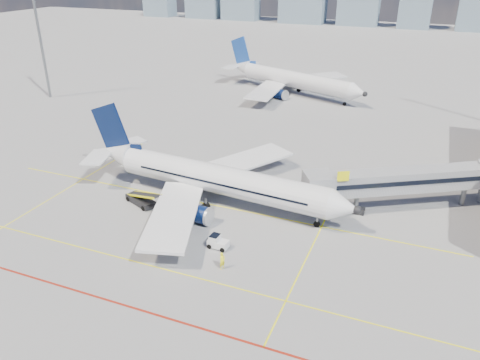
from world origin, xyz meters
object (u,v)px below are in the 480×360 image
(second_aircraft, at_px, (291,79))
(belt_loader, at_px, (141,200))
(ramp_worker, at_px, (222,261))
(main_aircraft, at_px, (210,178))
(cargo_dolly, at_px, (168,231))
(baggage_tug, at_px, (217,242))

(second_aircraft, distance_m, belt_loader, 58.86)
(second_aircraft, height_order, belt_loader, second_aircraft)
(second_aircraft, distance_m, ramp_worker, 68.54)
(main_aircraft, xyz_separation_m, ramp_worker, (7.29, -12.64, -2.30))
(second_aircraft, height_order, ramp_worker, second_aircraft)
(second_aircraft, bearing_deg, cargo_dolly, -63.40)
(cargo_dolly, height_order, ramp_worker, cargo_dolly)
(main_aircraft, bearing_deg, second_aircraft, 101.13)
(baggage_tug, bearing_deg, second_aircraft, 102.80)
(second_aircraft, relative_size, belt_loader, 5.72)
(baggage_tug, bearing_deg, main_aircraft, 122.09)
(baggage_tug, height_order, belt_loader, belt_loader)
(belt_loader, relative_size, ramp_worker, 3.48)
(cargo_dolly, height_order, belt_loader, belt_loader)
(main_aircraft, relative_size, cargo_dolly, 8.79)
(belt_loader, distance_m, ramp_worker, 17.16)
(cargo_dolly, xyz_separation_m, belt_loader, (-7.30, 5.89, -0.49))
(main_aircraft, distance_m, cargo_dolly, 10.30)
(main_aircraft, height_order, baggage_tug, main_aircraft)
(second_aircraft, height_order, baggage_tug, second_aircraft)
(baggage_tug, distance_m, ramp_worker, 3.82)
(second_aircraft, xyz_separation_m, baggage_tug, (11.11, -64.00, -2.51))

